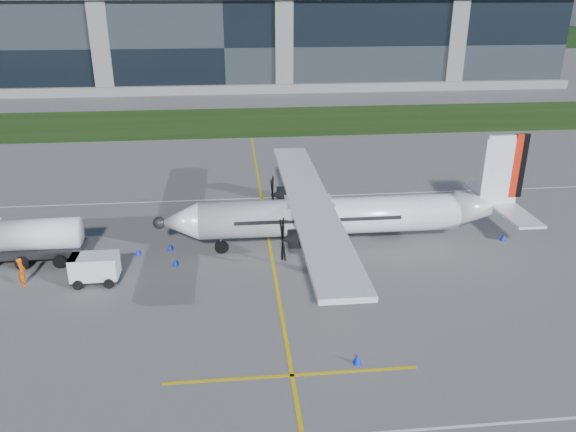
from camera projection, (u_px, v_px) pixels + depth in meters
ground at (226, 137)px, 68.32m from camera, size 400.00×400.00×0.00m
grass_strip at (226, 122)px, 75.69m from camera, size 400.00×18.00×0.04m
terminal_building at (224, 43)px, 102.33m from camera, size 120.00×20.00×15.00m
tree_line at (226, 40)px, 159.29m from camera, size 400.00×6.00×6.00m
yellow_taxiway_centerline at (268, 236)px, 40.98m from camera, size 0.20×70.00×0.01m
turboprop_aircraft at (344, 195)px, 37.69m from camera, size 25.04×25.97×7.79m
fuel_tanker_truck at (14, 241)px, 36.56m from camera, size 7.91×2.57×2.97m
baggage_tug at (95, 269)px, 34.23m from camera, size 3.00×1.80×1.80m
ground_crew_person at (21, 270)px, 33.85m from camera, size 0.76×0.95×2.08m
safety_cone_portwing at (357, 359)px, 26.99m from camera, size 0.36×0.36×0.50m
safety_cone_nose_port at (175, 262)px, 36.55m from camera, size 0.36×0.36×0.50m
safety_cone_stbdwing at (290, 182)px, 51.54m from camera, size 0.36×0.36×0.50m
safety_cone_fwd at (138, 252)px, 37.96m from camera, size 0.36×0.36×0.50m
safety_cone_tail at (503, 237)px, 40.19m from camera, size 0.36×0.36×0.50m
safety_cone_nose_stbd at (170, 247)px, 38.71m from camera, size 0.36×0.36×0.50m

